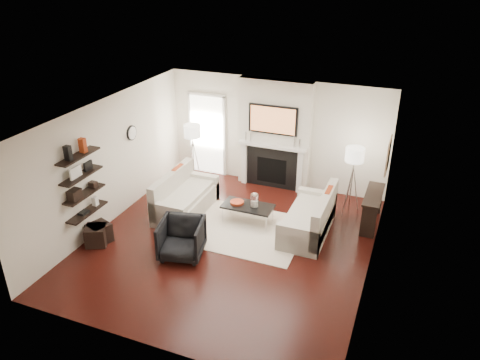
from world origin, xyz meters
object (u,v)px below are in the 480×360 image
at_px(loveseat_left_base, 186,204).
at_px(loveseat_right_base, 307,224).
at_px(coffee_table, 248,206).
at_px(lamp_right_shade, 355,155).
at_px(ottoman_near, 100,233).
at_px(armchair, 181,237).
at_px(lamp_left_shade, 192,131).

relative_size(loveseat_left_base, loveseat_right_base, 1.00).
bearing_deg(coffee_table, lamp_right_shade, 30.82).
bearing_deg(ottoman_near, coffee_table, 35.57).
bearing_deg(armchair, loveseat_left_base, 101.89).
xyz_separation_m(loveseat_left_base, ottoman_near, (-1.07, -1.73, -0.01)).
bearing_deg(lamp_left_shade, loveseat_right_base, -19.84).
distance_m(loveseat_left_base, armchair, 1.73).
height_order(loveseat_right_base, lamp_left_shade, lamp_left_shade).
relative_size(armchair, lamp_left_shade, 2.08).
bearing_deg(loveseat_right_base, coffee_table, -176.73).
bearing_deg(armchair, lamp_left_shade, 99.21).
height_order(loveseat_left_base, loveseat_right_base, same).
xyz_separation_m(loveseat_right_base, armchair, (-2.05, -1.71, 0.21)).
height_order(coffee_table, lamp_right_shade, lamp_right_shade).
relative_size(lamp_left_shade, lamp_right_shade, 1.00).
height_order(armchair, lamp_right_shade, lamp_right_shade).
bearing_deg(armchair, lamp_right_shade, 32.92).
bearing_deg(lamp_right_shade, coffee_table, -149.18).
xyz_separation_m(coffee_table, lamp_right_shade, (1.99, 1.18, 1.05)).
bearing_deg(lamp_left_shade, lamp_right_shade, -0.78).
bearing_deg(loveseat_right_base, lamp_left_shade, 160.16).
relative_size(loveseat_right_base, armchair, 2.17).
distance_m(loveseat_right_base, armchair, 2.68).
distance_m(lamp_right_shade, ottoman_near, 5.57).
relative_size(loveseat_right_base, ottoman_near, 4.50).
bearing_deg(armchair, loveseat_right_base, 26.76).
height_order(loveseat_right_base, armchair, armchair).
distance_m(loveseat_left_base, lamp_left_shade, 1.86).
bearing_deg(lamp_right_shade, lamp_left_shade, 179.22).
bearing_deg(ottoman_near, lamp_right_shade, 33.55).
bearing_deg(armchair, ottoman_near, 172.74).
xyz_separation_m(loveseat_right_base, coffee_table, (-1.31, -0.07, 0.19)).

